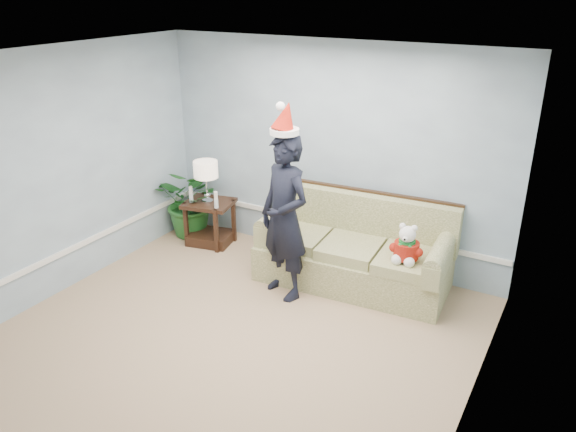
% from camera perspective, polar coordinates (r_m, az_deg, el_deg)
% --- Properties ---
extents(room_shell, '(4.54, 5.04, 2.74)m').
position_cam_1_polar(room_shell, '(4.83, -8.67, -1.20)').
color(room_shell, tan).
rests_on(room_shell, ground).
extents(wainscot_trim, '(4.49, 4.99, 0.06)m').
position_cam_1_polar(wainscot_trim, '(6.72, -10.04, -2.61)').
color(wainscot_trim, white).
rests_on(wainscot_trim, room_shell).
extents(sofa, '(2.24, 1.08, 1.02)m').
position_cam_1_polar(sofa, '(6.60, 6.81, -3.73)').
color(sofa, '#616932').
rests_on(sofa, room_shell).
extents(side_table, '(0.71, 0.63, 0.60)m').
position_cam_1_polar(side_table, '(7.62, -7.90, -1.09)').
color(side_table, '#321E12').
rests_on(side_table, room_shell).
extents(table_lamp, '(0.32, 0.32, 0.56)m').
position_cam_1_polar(table_lamp, '(7.32, -8.35, 4.53)').
color(table_lamp, silver).
rests_on(table_lamp, side_table).
extents(candle_pair, '(0.46, 0.06, 0.22)m').
position_cam_1_polar(candle_pair, '(7.35, -8.59, 1.86)').
color(candle_pair, silver).
rests_on(candle_pair, side_table).
extents(houseplant, '(0.94, 0.83, 0.99)m').
position_cam_1_polar(houseplant, '(7.80, -9.71, 1.46)').
color(houseplant, '#1E5A21').
rests_on(houseplant, room_shell).
extents(man, '(0.80, 0.67, 1.86)m').
position_cam_1_polar(man, '(6.05, -0.34, -0.17)').
color(man, black).
rests_on(man, room_shell).
extents(santa_hat, '(0.39, 0.42, 0.36)m').
position_cam_1_polar(santa_hat, '(5.73, -0.28, 9.80)').
color(santa_hat, white).
rests_on(santa_hat, man).
extents(teddy_bear, '(0.28, 0.31, 0.43)m').
position_cam_1_polar(teddy_bear, '(6.05, 11.92, -3.20)').
color(teddy_bear, white).
rests_on(teddy_bear, sofa).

